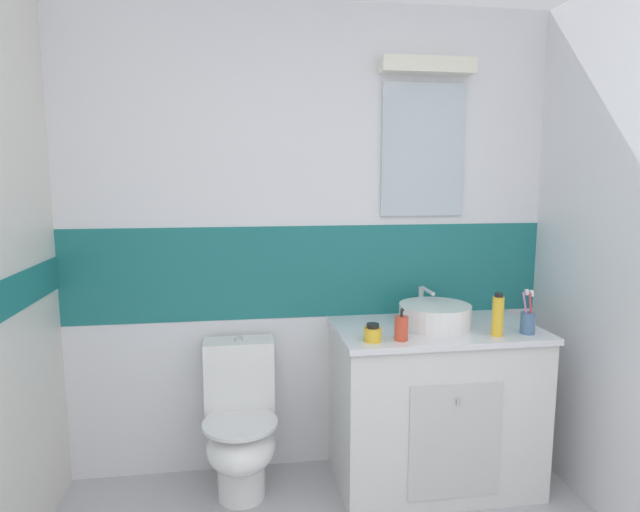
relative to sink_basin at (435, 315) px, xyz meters
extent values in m
cube|color=white|center=(-0.59, 0.34, -0.49)|extent=(3.20, 0.10, 0.85)
cube|color=#1E7272|center=(-0.59, 0.34, 0.19)|extent=(3.20, 0.10, 0.50)
cube|color=white|center=(-0.59, 0.34, 1.01)|extent=(3.20, 0.10, 1.15)
cube|color=silver|center=(0.01, 0.28, 0.84)|extent=(0.46, 0.02, 0.70)
cube|color=white|center=(0.01, 0.24, 1.27)|extent=(0.50, 0.10, 0.08)
cube|color=silver|center=(0.01, 0.01, -0.50)|extent=(1.01, 0.57, 0.82)
cube|color=white|center=(0.01, 0.00, -0.08)|extent=(1.03, 0.59, 0.03)
cube|color=silver|center=(0.01, -0.28, -0.54)|extent=(0.46, 0.01, 0.57)
cylinder|color=silver|center=(0.01, -0.30, -0.34)|extent=(0.02, 0.02, 0.03)
cylinder|color=white|center=(0.00, 0.00, 0.00)|extent=(0.36, 0.36, 0.12)
cylinder|color=#B3B3B8|center=(0.00, 0.00, 0.05)|extent=(0.30, 0.30, 0.01)
cylinder|color=silver|center=(0.00, 0.21, 0.02)|extent=(0.03, 0.03, 0.17)
cylinder|color=silver|center=(0.00, 0.11, 0.10)|extent=(0.02, 0.16, 0.02)
cylinder|color=white|center=(-0.99, 0.01, -0.82)|extent=(0.24, 0.24, 0.18)
ellipsoid|color=white|center=(-0.99, -0.03, -0.62)|extent=(0.34, 0.42, 0.22)
cylinder|color=white|center=(-0.99, -0.03, -0.50)|extent=(0.37, 0.37, 0.02)
cube|color=white|center=(-0.99, 0.18, -0.33)|extent=(0.36, 0.17, 0.37)
cylinder|color=silver|center=(-0.99, 0.18, -0.14)|extent=(0.04, 0.04, 0.02)
cylinder|color=#4C7299|center=(0.41, -0.18, -0.01)|extent=(0.07, 0.07, 0.10)
cylinder|color=#D83F4C|center=(0.41, -0.19, 0.05)|extent=(0.03, 0.01, 0.17)
cube|color=white|center=(0.41, -0.19, 0.14)|extent=(0.02, 0.02, 0.03)
cylinder|color=#D872BF|center=(0.39, -0.18, 0.06)|extent=(0.03, 0.03, 0.18)
cube|color=white|center=(0.39, -0.18, 0.14)|extent=(0.02, 0.02, 0.03)
cylinder|color=#D84C33|center=(-0.24, -0.19, -0.01)|extent=(0.06, 0.06, 0.11)
cylinder|color=#262626|center=(-0.24, -0.19, 0.07)|extent=(0.01, 0.01, 0.04)
cylinder|color=#262626|center=(-0.24, -0.20, 0.09)|extent=(0.01, 0.02, 0.01)
cylinder|color=yellow|center=(-0.37, -0.19, -0.03)|extent=(0.08, 0.08, 0.06)
cylinder|color=black|center=(-0.37, -0.19, 0.01)|extent=(0.06, 0.06, 0.02)
cylinder|color=yellow|center=(0.24, -0.19, 0.03)|extent=(0.05, 0.05, 0.19)
cylinder|color=black|center=(0.24, -0.19, 0.14)|extent=(0.04, 0.04, 0.02)
camera|label=1|loc=(-0.97, -2.51, 0.69)|focal=29.74mm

